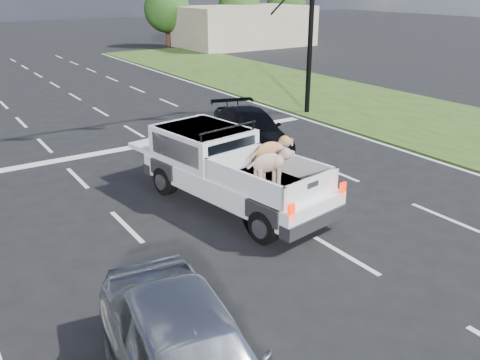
# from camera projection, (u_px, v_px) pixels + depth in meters

# --- Properties ---
(ground) EXTENTS (160.00, 160.00, 0.00)m
(ground) POSITION_uv_depth(u_px,v_px,m) (283.00, 279.00, 10.29)
(ground) COLOR black
(ground) RESTS_ON ground
(road_markings) EXTENTS (17.75, 60.00, 0.01)m
(road_markings) POSITION_uv_depth(u_px,v_px,m) (149.00, 181.00, 15.39)
(road_markings) COLOR silver
(road_markings) RESTS_ON ground
(grass_shoulder_right) EXTENTS (8.00, 60.00, 0.06)m
(grass_shoulder_right) POSITION_uv_depth(u_px,v_px,m) (437.00, 123.00, 21.63)
(grass_shoulder_right) COLOR #284515
(grass_shoulder_right) RESTS_ON ground
(traffic_signal) EXTENTS (9.11, 0.31, 7.00)m
(traffic_signal) POSITION_uv_depth(u_px,v_px,m) (267.00, 6.00, 20.43)
(traffic_signal) COLOR black
(traffic_signal) RESTS_ON ground
(building_right) EXTENTS (12.00, 7.00, 3.60)m
(building_right) POSITION_uv_depth(u_px,v_px,m) (245.00, 26.00, 47.37)
(building_right) COLOR #BCAC8F
(building_right) RESTS_ON ground
(tree_far_d) EXTENTS (4.20, 4.20, 5.40)m
(tree_far_d) POSITION_uv_depth(u_px,v_px,m) (167.00, 9.00, 46.85)
(tree_far_d) COLOR #332114
(tree_far_d) RESTS_ON ground
(tree_far_e) EXTENTS (4.20, 4.20, 5.40)m
(tree_far_e) POSITION_uv_depth(u_px,v_px,m) (239.00, 7.00, 50.96)
(tree_far_e) COLOR #332114
(tree_far_e) RESTS_ON ground
(tree_far_f) EXTENTS (4.20, 4.20, 5.40)m
(tree_far_f) POSITION_uv_depth(u_px,v_px,m) (286.00, 6.00, 54.05)
(tree_far_f) COLOR #332114
(tree_far_f) RESTS_ON ground
(pickup_truck) EXTENTS (2.91, 5.95, 2.14)m
(pickup_truck) POSITION_uv_depth(u_px,v_px,m) (229.00, 168.00, 13.52)
(pickup_truck) COLOR black
(pickup_truck) RESTS_ON ground
(black_coupe) EXTENTS (3.25, 5.21, 1.41)m
(black_coupe) POSITION_uv_depth(u_px,v_px,m) (250.00, 130.00, 18.10)
(black_coupe) COLOR black
(black_coupe) RESTS_ON ground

